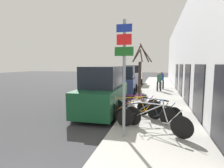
{
  "coord_description": "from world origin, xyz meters",
  "views": [
    {
      "loc": [
        2.56,
        -1.41,
        2.43
      ],
      "look_at": [
        0.76,
        5.4,
        1.63
      ],
      "focal_mm": 28.0,
      "sensor_mm": 36.0,
      "label": 1
    }
  ],
  "objects": [
    {
      "name": "bicycle_4",
      "position": [
        1.58,
        6.53,
        0.53
      ],
      "size": [
        2.24,
        0.78,
        0.89
      ],
      "rotation": [
        0.0,
        0.0,
        1.87
      ],
      "color": "black",
      "rests_on": "sidewalk_curb"
    },
    {
      "name": "bicycle_1",
      "position": [
        2.22,
        5.05,
        0.54
      ],
      "size": [
        2.13,
        0.94,
        0.91
      ],
      "rotation": [
        0.0,
        0.0,
        1.98
      ],
      "color": "black",
      "rests_on": "sidewalk_curb"
    },
    {
      "name": "street_tree",
      "position": [
        1.44,
        10.0,
        1.83
      ],
      "size": [
        1.32,
        1.24,
        3.6
      ],
      "color": "#3D2D23",
      "rests_on": "sidewalk_curb"
    },
    {
      "name": "bicycle_3",
      "position": [
        2.59,
        6.0,
        0.52
      ],
      "size": [
        1.84,
        1.07,
        0.85
      ],
      "rotation": [
        0.0,
        0.0,
        1.05
      ],
      "color": "black",
      "rests_on": "sidewalk_curb"
    },
    {
      "name": "bicycle_0",
      "position": [
        2.5,
        4.52,
        0.57
      ],
      "size": [
        2.28,
        1.16,
        0.98
      ],
      "rotation": [
        0.0,
        0.0,
        1.11
      ],
      "color": "black",
      "rests_on": "sidewalk_curb"
    },
    {
      "name": "pedestrian_far",
      "position": [
        2.91,
        15.33,
        1.09
      ],
      "size": [
        0.43,
        0.36,
        1.63
      ],
      "rotation": [
        0.0,
        0.0,
        0.0
      ],
      "color": "#333338",
      "rests_on": "sidewalk_curb"
    },
    {
      "name": "pedestrian_near",
      "position": [
        2.68,
        13.8,
        1.08
      ],
      "size": [
        0.41,
        0.36,
        1.61
      ],
      "rotation": [
        0.0,
        0.0,
        0.32
      ],
      "color": "#333338",
      "rests_on": "sidewalk_curb"
    },
    {
      "name": "building_facade",
      "position": [
        4.35,
        13.93,
        3.22
      ],
      "size": [
        0.23,
        32.0,
        6.5
      ],
      "color": "#BCBCC1",
      "rests_on": "ground"
    },
    {
      "name": "parked_car_1",
      "position": [
        -0.18,
        12.77,
        1.02
      ],
      "size": [
        2.33,
        4.56,
        2.27
      ],
      "rotation": [
        0.0,
        0.0,
        0.07
      ],
      "color": "navy",
      "rests_on": "ground"
    },
    {
      "name": "ground_plane",
      "position": [
        0.0,
        11.2,
        0.0
      ],
      "size": [
        80.0,
        80.0,
        0.0
      ],
      "primitive_type": "plane",
      "color": "#333335"
    },
    {
      "name": "parked_car_2",
      "position": [
        -0.29,
        18.65,
        1.05
      ],
      "size": [
        2.08,
        4.63,
        2.29
      ],
      "rotation": [
        0.0,
        0.0,
        0.01
      ],
      "color": "silver",
      "rests_on": "ground"
    },
    {
      "name": "parked_car_0",
      "position": [
        -0.08,
        6.84,
        1.04
      ],
      "size": [
        2.11,
        4.54,
        2.32
      ],
      "rotation": [
        0.0,
        0.0,
        0.03
      ],
      "color": "#144728",
      "rests_on": "ground"
    },
    {
      "name": "bicycle_2",
      "position": [
        1.64,
        5.54,
        0.57
      ],
      "size": [
        2.46,
        0.9,
        0.99
      ],
      "rotation": [
        0.0,
        0.0,
        1.9
      ],
      "color": "black",
      "rests_on": "sidewalk_curb"
    },
    {
      "name": "signpost",
      "position": [
        1.56,
        3.85,
        2.19
      ],
      "size": [
        0.57,
        0.11,
        3.61
      ],
      "color": "gray",
      "rests_on": "sidewalk_curb"
    },
    {
      "name": "sidewalk_curb",
      "position": [
        2.6,
        14.0,
        0.07
      ],
      "size": [
        3.2,
        32.0,
        0.15
      ],
      "color": "#9E9B93",
      "rests_on": "ground"
    }
  ]
}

